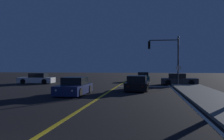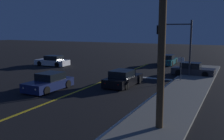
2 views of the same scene
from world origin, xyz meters
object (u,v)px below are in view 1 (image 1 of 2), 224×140
Objects in this scene: car_far_approaching_black at (137,84)px; car_following_oncoming_white at (37,79)px; car_side_waiting_navy at (74,87)px; car_lead_oncoming_charcoal at (179,80)px; traffic_signal_near_right at (167,53)px; street_sign_corner at (178,73)px; car_mid_block_teal at (143,77)px.

car_far_approaching_black is 0.98× the size of car_following_oncoming_white.
car_side_waiting_navy is 0.94× the size of car_following_oncoming_white.
traffic_signal_near_right is at bearing -53.38° from car_lead_oncoming_charcoal.
street_sign_corner reaches higher than car_lead_oncoming_charcoal.
car_side_waiting_navy is 0.76× the size of traffic_signal_near_right.
car_far_approaching_black is 5.62m from street_sign_corner.
traffic_signal_near_right is (3.13, 6.54, 3.15)m from car_far_approaching_black.
car_side_waiting_navy is at bearing 53.55° from traffic_signal_near_right.
car_lead_oncoming_charcoal is 3.59m from traffic_signal_near_right.
traffic_signal_near_right reaches higher than street_sign_corner.
car_side_waiting_navy is at bearing -138.49° from street_sign_corner.
street_sign_corner is at bearing 108.81° from traffic_signal_near_right.
car_mid_block_teal is at bearing -62.62° from car_following_oncoming_white.
car_far_approaching_black is at bearing -29.09° from car_lead_oncoming_charcoal.
traffic_signal_near_right reaches higher than car_following_oncoming_white.
car_far_approaching_black and car_following_oncoming_white have the same top height.
car_mid_block_teal is 0.77× the size of traffic_signal_near_right.
car_side_waiting_navy and car_lead_oncoming_charcoal have the same top height.
street_sign_corner is (8.72, 7.72, 0.96)m from car_side_waiting_navy.
car_side_waiting_navy is at bearing -145.02° from car_following_oncoming_white.
car_side_waiting_navy is at bearing -137.50° from car_far_approaching_black.
street_sign_corner is (4.09, 3.74, 0.96)m from car_far_approaching_black.
car_lead_oncoming_charcoal is (9.19, 11.50, -0.00)m from car_side_waiting_navy.
car_mid_block_teal is 15.36m from car_following_oncoming_white.
car_lead_oncoming_charcoal is at bearing -59.61° from car_mid_block_teal.
car_far_approaching_black and car_side_waiting_navy have the same top height.
traffic_signal_near_right reaches higher than car_side_waiting_navy.
street_sign_corner is (3.87, -10.85, 0.96)m from car_mid_block_teal.
traffic_signal_near_right is (-1.42, -0.98, 3.15)m from car_lead_oncoming_charcoal.
car_far_approaching_black is 6.11m from car_side_waiting_navy.
car_far_approaching_black is 7.90m from traffic_signal_near_right.
car_lead_oncoming_charcoal is 0.95× the size of car_following_oncoming_white.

